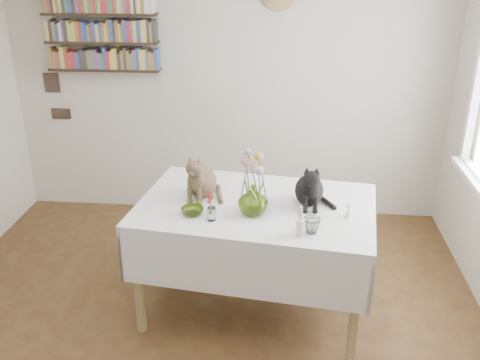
# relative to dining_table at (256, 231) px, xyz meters

# --- Properties ---
(room) EXTENTS (4.08, 4.58, 2.58)m
(room) POSITION_rel_dining_table_xyz_m (-0.36, -0.67, 0.62)
(room) COLOR brown
(room) RESTS_ON ground
(dining_table) EXTENTS (1.68, 1.21, 0.84)m
(dining_table) POSITION_rel_dining_table_xyz_m (0.00, 0.00, 0.00)
(dining_table) COLOR white
(dining_table) RESTS_ON room
(tabby_cat) EXTENTS (0.28, 0.32, 0.33)m
(tabby_cat) POSITION_rel_dining_table_xyz_m (-0.38, 0.10, 0.37)
(tabby_cat) COLOR brown
(tabby_cat) RESTS_ON dining_table
(black_cat) EXTENTS (0.22, 0.27, 0.31)m
(black_cat) POSITION_rel_dining_table_xyz_m (0.35, 0.03, 0.36)
(black_cat) COLOR black
(black_cat) RESTS_ON dining_table
(flower_vase) EXTENTS (0.24, 0.24, 0.20)m
(flower_vase) POSITION_rel_dining_table_xyz_m (-0.01, -0.15, 0.31)
(flower_vase) COLOR #85A92E
(flower_vase) RESTS_ON dining_table
(green_bowl) EXTENTS (0.18, 0.18, 0.04)m
(green_bowl) POSITION_rel_dining_table_xyz_m (-0.40, -0.19, 0.23)
(green_bowl) COLOR #85A92E
(green_bowl) RESTS_ON dining_table
(drinking_glass) EXTENTS (0.13, 0.13, 0.10)m
(drinking_glass) POSITION_rel_dining_table_xyz_m (0.35, -0.36, 0.25)
(drinking_glass) COLOR white
(drinking_glass) RESTS_ON dining_table
(candlestick) EXTENTS (0.05, 0.05, 0.20)m
(candlestick) POSITION_rel_dining_table_xyz_m (0.28, -0.41, 0.27)
(candlestick) COLOR white
(candlestick) RESTS_ON dining_table
(berry_jar) EXTENTS (0.05, 0.05, 0.22)m
(berry_jar) POSITION_rel_dining_table_xyz_m (-0.27, -0.26, 0.30)
(berry_jar) COLOR white
(berry_jar) RESTS_ON dining_table
(porcelain_figurine) EXTENTS (0.05, 0.05, 0.09)m
(porcelain_figurine) POSITION_rel_dining_table_xyz_m (0.59, -0.15, 0.25)
(porcelain_figurine) COLOR white
(porcelain_figurine) RESTS_ON dining_table
(flower_bouquet) EXTENTS (0.17, 0.12, 0.39)m
(flower_bouquet) POSITION_rel_dining_table_xyz_m (-0.01, -0.13, 0.55)
(flower_bouquet) COLOR #4C7233
(flower_bouquet) RESTS_ON flower_vase
(bookshelf_unit) EXTENTS (1.00, 0.16, 0.91)m
(bookshelf_unit) POSITION_rel_dining_table_xyz_m (-1.46, 1.49, 1.21)
(bookshelf_unit) COLOR black
(bookshelf_unit) RESTS_ON room
(wall_art_plaques) EXTENTS (0.21, 0.02, 0.44)m
(wall_art_plaques) POSITION_rel_dining_table_xyz_m (-1.99, 1.56, 0.49)
(wall_art_plaques) COLOR #38281E
(wall_art_plaques) RESTS_ON room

